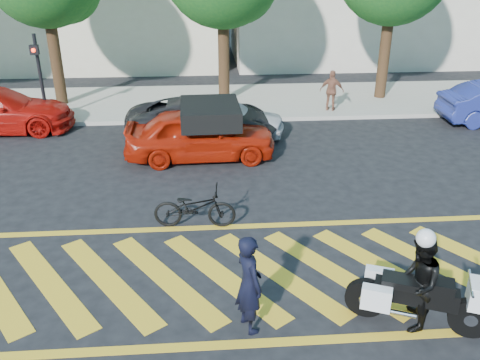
{
  "coord_description": "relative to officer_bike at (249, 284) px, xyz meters",
  "views": [
    {
      "loc": [
        -0.86,
        -8.24,
        5.88
      ],
      "look_at": [
        -0.08,
        2.19,
        1.05
      ],
      "focal_mm": 38.0,
      "sensor_mm": 36.0,
      "label": 1
    }
  ],
  "objects": [
    {
      "name": "bicycle",
      "position": [
        -0.92,
        3.48,
        -0.4
      ],
      "size": [
        1.91,
        0.8,
        0.98
      ],
      "primitive_type": "imported",
      "rotation": [
        0.0,
        0.0,
        1.49
      ],
      "color": "black",
      "rests_on": "ground"
    },
    {
      "name": "red_convertible",
      "position": [
        -0.77,
        7.64,
        -0.12
      ],
      "size": [
        4.51,
        1.92,
        1.52
      ],
      "primitive_type": "imported",
      "rotation": [
        0.0,
        0.0,
        1.6
      ],
      "color": "#A01807",
      "rests_on": "ground"
    },
    {
      "name": "sidewalk",
      "position": [
        0.21,
        13.48,
        -0.81
      ],
      "size": [
        60.0,
        5.0,
        0.15
      ],
      "primitive_type": "cube",
      "color": "#9E998E",
      "rests_on": "ground"
    },
    {
      "name": "officer_bike",
      "position": [
        0.0,
        0.0,
        0.0
      ],
      "size": [
        0.64,
        0.76,
        1.77
      ],
      "primitive_type": "imported",
      "rotation": [
        0.0,
        0.0,
        1.96
      ],
      "color": "black",
      "rests_on": "ground"
    },
    {
      "name": "officer_moto",
      "position": [
        2.77,
        -0.15,
        -0.02
      ],
      "size": [
        0.92,
        1.02,
        1.72
      ],
      "primitive_type": "imported",
      "rotation": [
        0.0,
        0.0,
        -1.96
      ],
      "color": "black",
      "rests_on": "ground"
    },
    {
      "name": "pedestrian_right",
      "position": [
        4.21,
        11.75,
        0.03
      ],
      "size": [
        0.97,
        0.66,
        1.53
      ],
      "primitive_type": "imported",
      "rotation": [
        0.0,
        0.0,
        2.79
      ],
      "color": "#8F5741",
      "rests_on": "sidewalk"
    },
    {
      "name": "police_motorcycle",
      "position": [
        2.79,
        -0.14,
        -0.31
      ],
      "size": [
        2.27,
        1.27,
        1.06
      ],
      "rotation": [
        0.0,
        0.0,
        -0.39
      ],
      "color": "black",
      "rests_on": "ground"
    },
    {
      "name": "ground",
      "position": [
        0.21,
        1.48,
        -0.89
      ],
      "size": [
        90.0,
        90.0,
        0.0
      ],
      "primitive_type": "plane",
      "color": "black",
      "rests_on": "ground"
    },
    {
      "name": "signal_pole",
      "position": [
        -6.29,
        11.22,
        1.03
      ],
      "size": [
        0.28,
        0.43,
        3.2
      ],
      "color": "black",
      "rests_on": "ground"
    },
    {
      "name": "parked_mid_left",
      "position": [
        -0.69,
        9.28,
        -0.2
      ],
      "size": [
        4.98,
        2.33,
        1.38
      ],
      "primitive_type": "imported",
      "rotation": [
        0.0,
        0.0,
        1.56
      ],
      "color": "black",
      "rests_on": "ground"
    },
    {
      "name": "crosswalk",
      "position": [
        0.17,
        1.48,
        -0.88
      ],
      "size": [
        12.33,
        4.0,
        0.01
      ],
      "color": "gold",
      "rests_on": "ground"
    },
    {
      "name": "parked_mid_right",
      "position": [
        0.11,
        9.48,
        -0.23
      ],
      "size": [
        4.0,
        2.05,
        1.3
      ],
      "primitive_type": "imported",
      "rotation": [
        0.0,
        0.0,
        1.43
      ],
      "color": "silver",
      "rests_on": "ground"
    }
  ]
}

